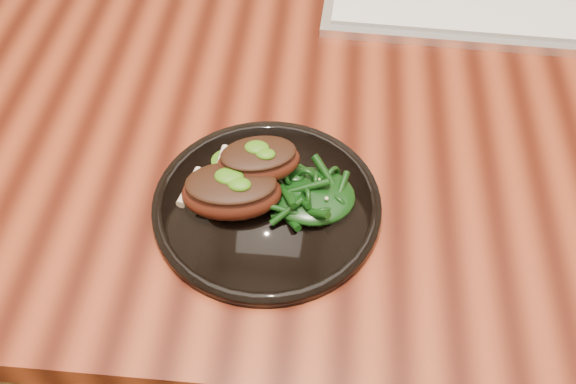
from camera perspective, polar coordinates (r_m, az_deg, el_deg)
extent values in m
plane|color=brown|center=(1.47, 3.40, -14.18)|extent=(4.00, 4.00, 0.00)
cube|color=#340E06|center=(0.87, 5.61, 6.98)|extent=(1.60, 0.80, 0.04)
cylinder|color=#37140C|center=(1.55, -23.83, 6.62)|extent=(0.06, 0.06, 0.71)
cylinder|color=black|center=(0.73, -1.88, -1.19)|extent=(0.26, 0.26, 0.01)
torus|color=black|center=(0.72, -1.89, -1.10)|extent=(0.26, 0.26, 0.01)
cylinder|color=black|center=(0.72, -1.89, -0.96)|extent=(0.17, 0.17, 0.00)
ellipsoid|color=#43170C|center=(0.70, -5.01, -0.11)|extent=(0.12, 0.08, 0.04)
ellipsoid|color=black|center=(0.69, -5.11, 0.79)|extent=(0.11, 0.07, 0.01)
cylinder|color=beige|center=(0.72, -8.70, 0.45)|extent=(0.02, 0.05, 0.01)
ellipsoid|color=#1F4E08|center=(0.68, -5.14, 1.14)|extent=(0.03, 0.02, 0.01)
ellipsoid|color=#43170C|center=(0.71, -2.63, 2.67)|extent=(0.11, 0.08, 0.04)
ellipsoid|color=black|center=(0.70, -2.67, 3.46)|extent=(0.10, 0.07, 0.01)
cylinder|color=beige|center=(0.72, -5.95, 2.68)|extent=(0.01, 0.05, 0.01)
ellipsoid|color=#1F4E08|center=(0.70, -2.68, 3.76)|extent=(0.03, 0.02, 0.01)
ellipsoid|color=#1F4E08|center=(0.76, -3.86, 2.71)|extent=(0.08, 0.05, 0.01)
ellipsoid|color=black|center=(0.71, 2.17, -0.31)|extent=(0.10, 0.08, 0.02)
cube|color=silver|center=(1.02, 15.41, 14.62)|extent=(0.42, 0.14, 0.01)
cube|color=white|center=(1.01, 15.53, 15.08)|extent=(0.39, 0.11, 0.01)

